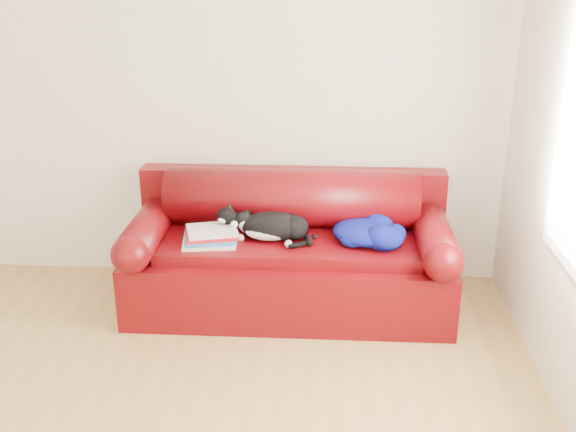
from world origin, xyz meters
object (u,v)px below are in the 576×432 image
object	(u,v)px
sofa_base	(289,273)
blanket	(367,231)
cat	(273,227)
book_stack	(211,236)

from	to	relation	value
sofa_base	blanket	world-z (taller)	blanket
cat	book_stack	bearing A→B (deg)	-155.23
sofa_base	cat	xyz separation A→B (m)	(-0.10, -0.05, 0.35)
cat	blanket	world-z (taller)	cat
blanket	cat	bearing A→B (deg)	-179.40
book_stack	blanket	world-z (taller)	blanket
sofa_base	cat	distance (m)	0.37
blanket	book_stack	bearing A→B (deg)	-174.54
sofa_base	book_stack	size ratio (longest dim) A/B	5.72
sofa_base	cat	size ratio (longest dim) A/B	3.46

